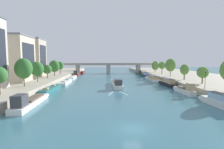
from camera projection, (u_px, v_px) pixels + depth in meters
ground_plane at (133, 129)px, 23.39m from camera, size 400.00×400.00×0.00m
quay_left at (24, 79)px, 75.79m from camera, size 36.00×170.00×2.05m
quay_right at (194, 78)px, 80.22m from camera, size 36.00×170.00×2.05m
barge_midriver at (117, 84)px, 60.88m from camera, size 3.19×18.63×3.13m
wake_behind_barge at (117, 93)px, 48.41m from camera, size 5.60×5.88×0.03m
moored_boat_left_lone at (30, 102)px, 34.93m from camera, size 2.86×15.29×3.26m
moored_boat_left_second at (51, 89)px, 51.18m from camera, size 2.92×14.04×2.39m
moored_boat_left_end at (66, 82)px, 68.77m from camera, size 3.26×16.26×2.17m
moored_boat_left_gap_after at (73, 77)px, 86.57m from camera, size 3.21×15.88×2.16m
moored_boat_left_downstream at (77, 74)px, 102.66m from camera, size 3.18×15.73×3.45m
moored_boat_left_midway at (82, 72)px, 121.92m from camera, size 3.05×14.95×2.11m
moored_boat_right_lone at (220, 101)px, 34.51m from camera, size 2.40×10.83×2.79m
moored_boat_right_far at (185, 90)px, 48.05m from camera, size 2.29×10.83×3.38m
moored_boat_right_midway at (168, 83)px, 61.54m from camera, size 2.68×11.99×2.83m
moored_boat_right_downstream at (153, 78)px, 78.72m from camera, size 3.40×16.84×2.39m
moored_boat_right_upstream at (145, 75)px, 95.19m from camera, size 2.23×11.16×2.79m
moored_boat_right_end at (139, 73)px, 109.24m from camera, size 2.15×10.91×3.18m
tree_left_far at (24, 69)px, 47.80m from camera, size 4.74×4.74×8.02m
tree_left_nearest at (37, 69)px, 57.59m from camera, size 4.33×4.33×6.99m
tree_left_third at (47, 69)px, 68.69m from camera, size 3.69×3.69×5.54m
tree_left_past_mid at (54, 66)px, 77.86m from camera, size 4.64×4.64×7.39m
tree_left_distant at (60, 66)px, 89.20m from camera, size 3.55×3.55×6.64m
tree_right_distant at (203, 72)px, 53.87m from camera, size 3.57×3.57×5.36m
tree_right_second at (184, 70)px, 63.99m from camera, size 3.26×3.26×5.90m
tree_right_midway at (170, 65)px, 77.39m from camera, size 4.74×4.74×8.14m
tree_right_nearest at (162, 65)px, 89.41m from camera, size 3.78×3.78×6.59m
tree_right_past_mid at (155, 66)px, 101.31m from camera, size 4.30×4.30×6.85m
lamppost_right_bank at (205, 79)px, 44.43m from camera, size 0.28×0.28×4.78m
building_left_corner at (8, 58)px, 60.02m from camera, size 14.94×12.44×16.31m
building_left_far_end at (29, 57)px, 77.53m from camera, size 12.81×10.30×17.32m
bridge_far at (108, 67)px, 121.38m from camera, size 67.52×4.40×7.33m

